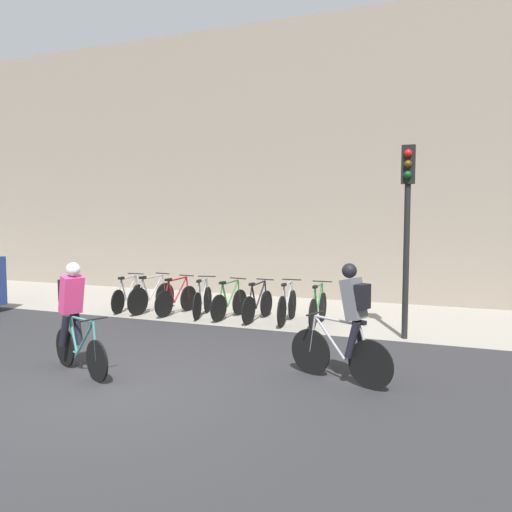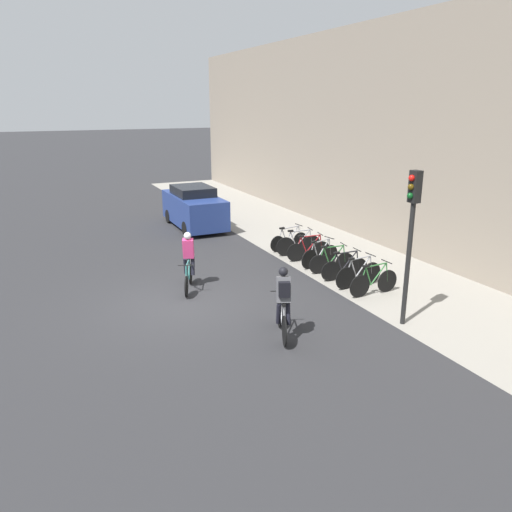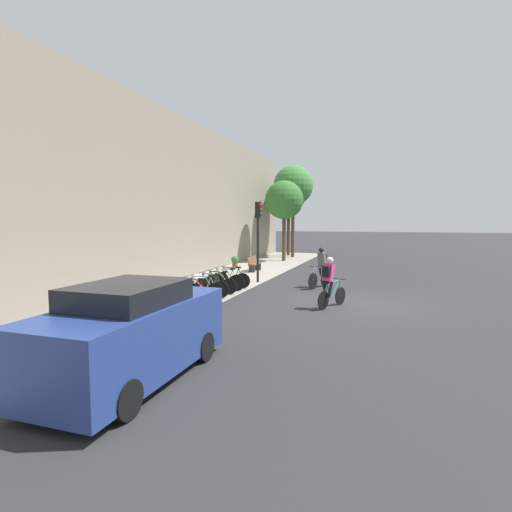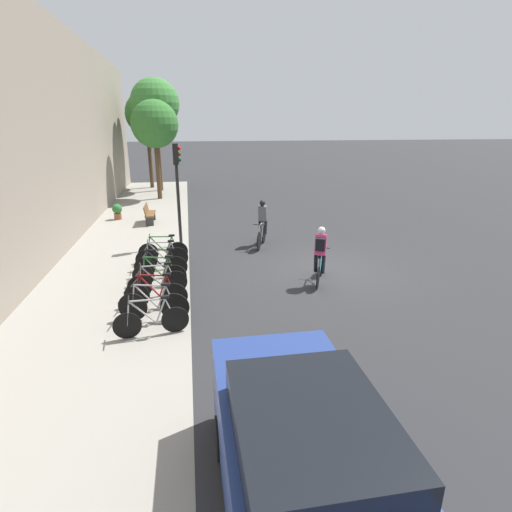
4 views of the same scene
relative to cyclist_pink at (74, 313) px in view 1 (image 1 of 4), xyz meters
The scene contains 14 objects.
ground 1.60m from the cyclist_pink, 30.36° to the right, with size 200.00×200.00×0.00m, color #2B2B2D.
kerb_strip 6.27m from the cyclist_pink, 79.68° to the left, with size 44.00×4.50×0.01m, color gray.
building_facade 9.31m from the cyclist_pink, 82.68° to the left, with size 44.00×0.60×8.40m, color gray.
cyclist_pink is the anchor object (origin of this frame).
cyclist_grey 4.33m from the cyclist_pink, 12.90° to the left, with size 1.67×0.71×1.80m.
parked_bike_0 5.29m from the cyclist_pink, 116.37° to the left, with size 0.46×1.68×0.95m.
parked_bike_1 5.01m from the cyclist_pink, 108.77° to the left, with size 0.46×1.72×0.99m.
parked_bike_2 4.82m from the cyclist_pink, 100.39° to the left, with size 0.46×1.65×0.97m.
parked_bike_3 4.75m from the cyclist_pink, 91.52° to the left, with size 0.49×1.63×0.97m.
parked_bike_4 4.79m from the cyclist_pink, 82.63° to the left, with size 0.46×1.59×0.96m.
parked_bike_5 4.93m from the cyclist_pink, 74.04° to the left, with size 0.46×1.65×0.96m.
parked_bike_6 5.18m from the cyclist_pink, 66.14° to the left, with size 0.46×1.70×0.99m.
parked_bike_7 5.52m from the cyclist_pink, 59.09° to the left, with size 0.46×1.69×0.98m.
traffic_light_pole 6.55m from the cyclist_pink, 40.90° to the left, with size 0.26×0.30×3.90m.
Camera 1 is at (4.43, -5.64, 2.47)m, focal length 35.00 mm.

